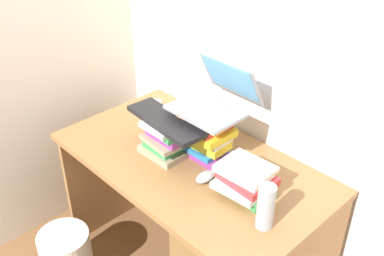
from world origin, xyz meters
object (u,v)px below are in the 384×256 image
computer_mouse (206,177)px  mug (155,110)px  water_bottle (266,207)px  book_stack_side (245,179)px  laptop (216,97)px  desk (235,254)px  book_stack_tall (205,134)px  book_stack_keyboard_riser (166,139)px  wastebasket (67,256)px  keyboard (166,121)px

computer_mouse → mug: mug is taller
computer_mouse → water_bottle: (0.35, -0.04, 0.08)m
computer_mouse → book_stack_side: bearing=18.2°
laptop → computer_mouse: 0.36m
desk → water_bottle: size_ratio=6.85×
book_stack_tall → water_bottle: book_stack_tall is taller
desk → laptop: (-0.31, 0.18, 0.61)m
book_stack_keyboard_riser → laptop: size_ratio=0.70×
book_stack_tall → mug: 0.43m
book_stack_tall → mug: (-0.42, 0.05, -0.07)m
book_stack_tall → book_stack_keyboard_riser: bearing=-135.6°
desk → book_stack_side: 0.41m
mug → wastebasket: mug is taller
desk → wastebasket: size_ratio=4.28×
mug → wastebasket: size_ratio=0.38×
mug → book_stack_side: bearing=-9.9°
book_stack_side → wastebasket: 1.11m
book_stack_keyboard_riser → book_stack_side: bearing=5.9°
laptop → mug: laptop is taller
book_stack_tall → computer_mouse: (0.14, -0.13, -0.10)m
book_stack_side → wastebasket: book_stack_side is taller
book_stack_side → computer_mouse: bearing=-161.8°
mug → laptop: bearing=2.7°
keyboard → wastebasket: 0.95m
book_stack_side → wastebasket: bearing=-146.4°
water_bottle → book_stack_tall: bearing=160.7°
keyboard → water_bottle: bearing=0.1°
book_stack_tall → laptop: laptop is taller
laptop → book_stack_tall: bearing=-88.5°
book_stack_keyboard_riser → water_bottle: size_ratio=1.20×
wastebasket → desk: bearing=31.8°
book_stack_tall → water_bottle: bearing=-19.3°
book_stack_tall → mug: book_stack_tall is taller
laptop → keyboard: laptop is taller
laptop → water_bottle: laptop is taller
book_stack_keyboard_riser → desk: bearing=1.9°
desk → keyboard: size_ratio=3.07×
water_bottle → wastebasket: water_bottle is taller
keyboard → desk: bearing=6.5°
laptop → keyboard: bearing=-121.8°
desk → laptop: size_ratio=3.97×
book_stack_keyboard_riser → water_bottle: water_bottle is taller
book_stack_keyboard_riser → wastebasket: 0.87m
computer_mouse → water_bottle: size_ratio=0.55×
laptop → wastebasket: (-0.43, -0.64, -0.87)m
desk → water_bottle: 0.47m
book_stack_keyboard_riser → mug: 0.34m
book_stack_keyboard_riser → mug: size_ratio=1.98×
laptop → wastebasket: bearing=-124.0°
laptop → keyboard: 0.25m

